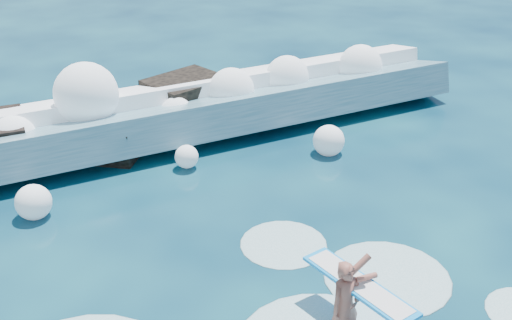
% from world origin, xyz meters
% --- Properties ---
extents(ground, '(200.00, 200.00, 0.00)m').
position_xyz_m(ground, '(0.00, 0.00, 0.00)').
color(ground, '#072039').
rests_on(ground, ground).
extents(breaking_wave, '(18.65, 2.88, 1.61)m').
position_xyz_m(breaking_wave, '(0.24, 6.53, 0.56)').
color(breaking_wave, '#346D82').
rests_on(breaking_wave, ground).
extents(rock_cluster, '(8.22, 3.41, 1.43)m').
position_xyz_m(rock_cluster, '(-1.08, 6.97, 0.45)').
color(rock_cluster, black).
rests_on(rock_cluster, ground).
extents(surfer_with_board, '(1.03, 2.84, 1.61)m').
position_xyz_m(surfer_with_board, '(1.10, -2.09, 0.60)').
color(surfer_with_board, '#935244').
rests_on(surfer_with_board, ground).
extents(wave_spray, '(15.16, 4.34, 2.34)m').
position_xyz_m(wave_spray, '(0.15, 6.38, 1.06)').
color(wave_spray, white).
rests_on(wave_spray, ground).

